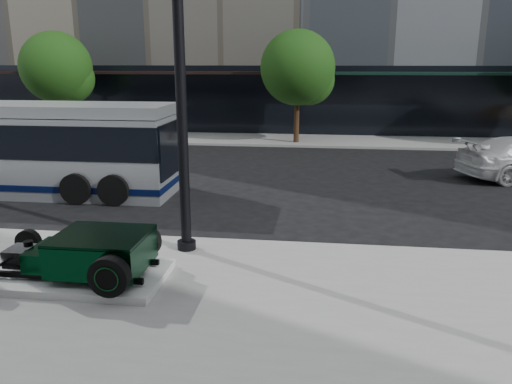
# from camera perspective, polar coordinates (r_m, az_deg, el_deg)

# --- Properties ---
(ground) EXTENTS (120.00, 120.00, 0.00)m
(ground) POSITION_cam_1_polar(r_m,az_deg,el_deg) (13.94, -2.24, -2.99)
(ground) COLOR black
(ground) RESTS_ON ground
(sidewalk_far) EXTENTS (70.00, 4.00, 0.12)m
(sidewalk_far) POSITION_cam_1_polar(r_m,az_deg,el_deg) (27.50, 2.61, 5.97)
(sidewalk_far) COLOR gray
(sidewalk_far) RESTS_ON ground
(street_trees) EXTENTS (29.80, 3.80, 5.70)m
(street_trees) POSITION_cam_1_polar(r_m,az_deg,el_deg) (26.19, 5.10, 13.64)
(street_trees) COLOR black
(street_trees) RESTS_ON sidewalk_far
(display_plinth) EXTENTS (3.40, 1.80, 0.15)m
(display_plinth) POSITION_cam_1_polar(r_m,az_deg,el_deg) (10.42, -19.72, -9.02)
(display_plinth) COLOR silver
(display_plinth) RESTS_ON sidewalk_near
(hot_rod) EXTENTS (3.22, 2.00, 0.81)m
(hot_rod) POSITION_cam_1_polar(r_m,az_deg,el_deg) (10.09, -18.27, -6.59)
(hot_rod) COLOR black
(hot_rod) RESTS_ON display_plinth
(lamppost) EXTENTS (0.42, 0.42, 7.61)m
(lamppost) POSITION_cam_1_polar(r_m,az_deg,el_deg) (10.73, -8.59, 11.35)
(lamppost) COLOR black
(lamppost) RESTS_ON sidewalk_near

